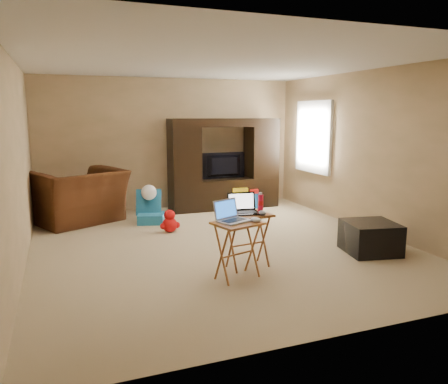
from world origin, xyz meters
name	(u,v)px	position (x,y,z in m)	size (l,w,h in m)	color
floor	(219,245)	(0.00, 0.00, 0.00)	(5.50, 5.50, 0.00)	#C9B38B
ceiling	(219,62)	(0.00, 0.00, 2.50)	(5.50, 5.50, 0.00)	silver
wall_back	(170,144)	(0.00, 2.75, 1.25)	(5.00, 5.00, 0.00)	tan
wall_front	(340,189)	(0.00, -2.75, 1.25)	(5.00, 5.00, 0.00)	tan
wall_left	(17,165)	(-2.50, 0.00, 1.25)	(5.50, 5.50, 0.00)	tan
wall_right	(369,151)	(2.50, 0.00, 1.25)	(5.50, 5.50, 0.00)	tan
window_pane	(314,137)	(2.48, 1.55, 1.40)	(1.20, 1.20, 0.00)	white
window_frame	(313,137)	(2.46, 1.55, 1.40)	(0.06, 1.14, 1.34)	white
entertainment_center	(224,164)	(0.95, 2.32, 0.87)	(2.13, 0.53, 1.74)	black
television	(225,166)	(0.95, 2.27, 0.84)	(0.89, 0.12, 0.51)	black
recliner	(78,196)	(-1.78, 2.12, 0.45)	(1.38, 1.21, 0.90)	#47240F
child_rocker	(151,207)	(-0.64, 1.62, 0.28)	(0.42, 0.49, 0.57)	#19628D
plush_toy	(170,221)	(-0.48, 0.93, 0.18)	(0.33, 0.27, 0.36)	red
push_toy	(245,198)	(1.29, 2.07, 0.22)	(0.58, 0.42, 0.44)	blue
ottoman	(370,237)	(1.78, -1.01, 0.21)	(0.64, 0.64, 0.41)	black
tray_table_left	(237,250)	(-0.23, -1.24, 0.33)	(0.50, 0.40, 0.65)	#A66A28
tray_table_right	(248,241)	(0.02, -0.95, 0.33)	(0.51, 0.41, 0.66)	#945823
laptop_left	(234,211)	(-0.26, -1.21, 0.77)	(0.34, 0.28, 0.24)	#A6A7AB
laptop_right	(244,204)	(-0.02, -0.93, 0.78)	(0.35, 0.28, 0.24)	black
mouse_left	(256,220)	(-0.04, -1.31, 0.68)	(0.08, 0.13, 0.05)	white
mouse_right	(262,213)	(0.15, -1.07, 0.69)	(0.09, 0.13, 0.05)	#3A3A3E
water_bottle	(261,203)	(0.22, -0.87, 0.76)	(0.07, 0.07, 0.20)	red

